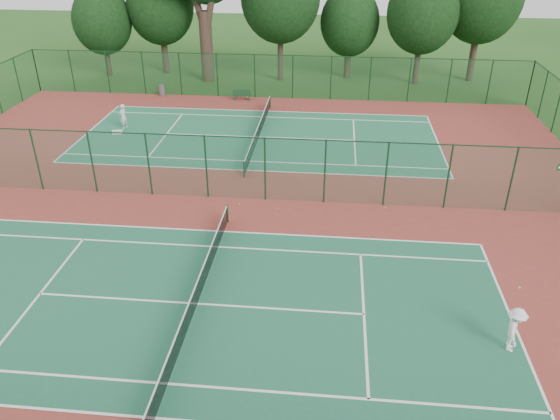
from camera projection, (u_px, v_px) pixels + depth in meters
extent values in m
plane|color=#234F18|center=(237.00, 198.00, 29.01)|extent=(120.00, 120.00, 0.00)
cube|color=maroon|center=(237.00, 198.00, 29.01)|extent=(40.00, 36.00, 0.01)
cube|color=#1D5D41|center=(198.00, 304.00, 21.15)|extent=(23.77, 10.97, 0.01)
cube|color=#216946|center=(259.00, 137.00, 36.86)|extent=(23.77, 10.97, 0.01)
cube|color=#164323|center=(274.00, 77.00, 43.89)|extent=(40.00, 0.02, 3.50)
cube|color=#153B1C|center=(273.00, 55.00, 43.07)|extent=(40.00, 0.05, 0.05)
cube|color=#1A5033|center=(236.00, 168.00, 28.17)|extent=(40.00, 0.02, 3.50)
cube|color=#153C20|center=(234.00, 137.00, 27.35)|extent=(40.00, 0.05, 0.05)
cylinder|color=#153C22|center=(227.00, 214.00, 26.51)|extent=(0.10, 0.10, 0.97)
cube|color=black|center=(197.00, 294.00, 20.92)|extent=(0.02, 12.80, 0.85)
cube|color=silver|center=(196.00, 285.00, 20.71)|extent=(0.04, 12.80, 0.06)
cylinder|color=#13351D|center=(244.00, 170.00, 31.05)|extent=(0.10, 0.10, 0.97)
cylinder|color=#13351D|center=(270.00, 102.00, 42.23)|extent=(0.10, 0.10, 0.97)
cube|color=black|center=(259.00, 130.00, 36.64)|extent=(0.02, 12.80, 0.85)
cube|color=silver|center=(259.00, 124.00, 36.43)|extent=(0.04, 12.80, 0.06)
imported|color=white|center=(515.00, 330.00, 18.55)|extent=(0.90, 1.23, 1.71)
imported|color=silver|center=(123.00, 116.00, 37.92)|extent=(0.60, 0.73, 1.74)
cylinder|color=slate|center=(162.00, 90.00, 44.95)|extent=(0.60, 0.60, 0.95)
cube|color=#12351B|center=(235.00, 97.00, 44.13)|extent=(0.10, 0.38, 0.43)
cube|color=#12351B|center=(249.00, 97.00, 44.10)|extent=(0.10, 0.38, 0.43)
cube|color=#12351B|center=(242.00, 94.00, 44.00)|extent=(1.45, 0.49, 0.05)
cube|color=#12351B|center=(242.00, 92.00, 43.73)|extent=(1.42, 0.14, 0.43)
cube|color=silver|center=(117.00, 132.00, 37.34)|extent=(0.72, 0.38, 0.26)
sphere|color=gold|center=(239.00, 204.00, 28.34)|extent=(0.07, 0.07, 0.07)
sphere|color=#D4EF37|center=(386.00, 208.00, 27.97)|extent=(0.07, 0.07, 0.07)
sphere|color=#B1D030|center=(278.00, 208.00, 27.92)|extent=(0.06, 0.06, 0.06)
cylinder|color=#34251C|center=(207.00, 47.00, 47.82)|extent=(1.10, 1.10, 6.00)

